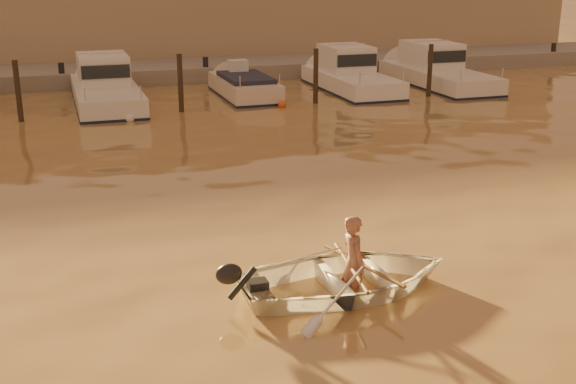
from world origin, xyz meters
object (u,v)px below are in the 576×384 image
object	(u,v)px
person	(354,263)
waterfront_building	(137,16)
moored_boat_4	(351,75)
moored_boat_5	(438,71)
moored_boat_3	(244,91)
dinghy	(347,278)
moored_boat_2	(106,87)

from	to	relation	value
person	waterfront_building	xyz separation A→B (m)	(0.20, 28.40, 1.92)
moored_boat_4	moored_boat_5	xyz separation A→B (m)	(3.98, 0.00, 0.00)
moored_boat_4	moored_boat_3	bearing A→B (deg)	180.00
person	moored_boat_3	world-z (taller)	person
moored_boat_4	waterfront_building	world-z (taller)	waterfront_building
dinghy	moored_boat_5	distance (m)	20.82
moored_boat_2	waterfront_building	xyz separation A→B (m)	(2.57, 11.00, 1.77)
moored_boat_3	waterfront_building	size ratio (longest dim) A/B	0.12
moored_boat_2	moored_boat_3	bearing A→B (deg)	0.00
person	moored_boat_3	distance (m)	17.63
dinghy	waterfront_building	distance (m)	28.48
dinghy	moored_boat_4	xyz separation A→B (m)	(7.45, 17.40, 0.39)
person	moored_boat_2	xyz separation A→B (m)	(-2.38, 17.40, 0.15)
moored_boat_4	moored_boat_5	size ratio (longest dim) A/B	0.89
dinghy	moored_boat_3	size ratio (longest dim) A/B	0.64
moored_boat_5	waterfront_building	world-z (taller)	waterfront_building
person	moored_boat_3	size ratio (longest dim) A/B	0.29
moored_boat_5	waterfront_building	bearing A→B (deg)	135.35
moored_boat_2	waterfront_building	world-z (taller)	waterfront_building
moored_boat_3	moored_boat_4	bearing A→B (deg)	0.00
dinghy	moored_boat_2	world-z (taller)	moored_boat_2
dinghy	moored_boat_2	bearing A→B (deg)	6.65
waterfront_building	moored_boat_4	bearing A→B (deg)	-56.97
dinghy	moored_boat_3	bearing A→B (deg)	-10.46
moored_boat_2	moored_boat_5	world-z (taller)	same
moored_boat_2	waterfront_building	bearing A→B (deg)	76.84
dinghy	moored_boat_2	xyz separation A→B (m)	(-2.28, 17.40, 0.39)
person	moored_boat_4	size ratio (longest dim) A/B	0.23
dinghy	person	world-z (taller)	person
moored_boat_2	moored_boat_4	distance (m)	9.73
dinghy	moored_boat_2	size ratio (longest dim) A/B	0.46
dinghy	moored_boat_5	bearing A→B (deg)	-34.11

